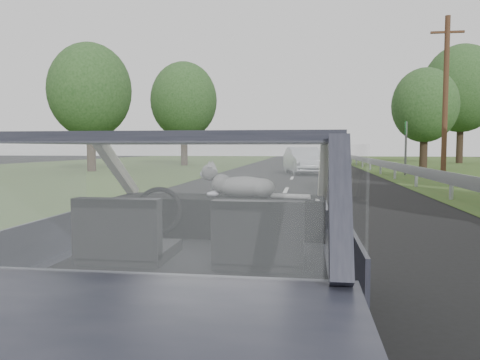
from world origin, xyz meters
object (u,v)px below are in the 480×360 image
(subject_car, at_px, (202,249))
(other_car, at_px, (303,160))
(utility_pole, at_px, (445,97))
(highway_sign, at_px, (406,149))
(cat, at_px, (244,185))

(subject_car, bearing_deg, other_car, 88.76)
(subject_car, relative_size, utility_pole, 0.55)
(other_car, distance_m, utility_pole, 7.29)
(highway_sign, bearing_deg, cat, -88.74)
(other_car, height_order, highway_sign, highway_sign)
(subject_car, relative_size, cat, 6.55)
(utility_pole, bearing_deg, highway_sign, 139.90)
(other_car, bearing_deg, cat, -102.76)
(subject_car, xyz_separation_m, highway_sign, (5.43, 20.96, 0.59))
(subject_car, xyz_separation_m, cat, (0.19, 0.60, 0.36))
(cat, bearing_deg, highway_sign, 83.57)
(other_car, relative_size, utility_pole, 0.58)
(subject_car, distance_m, utility_pole, 21.11)
(other_car, bearing_deg, highway_sign, -18.99)
(subject_car, bearing_deg, highway_sign, 75.47)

